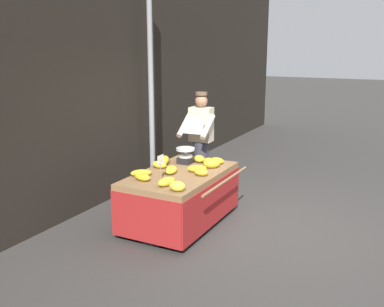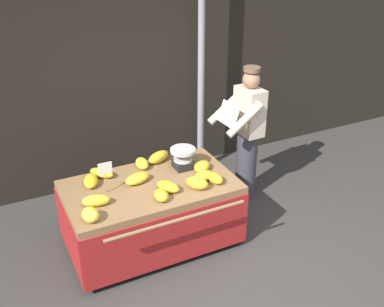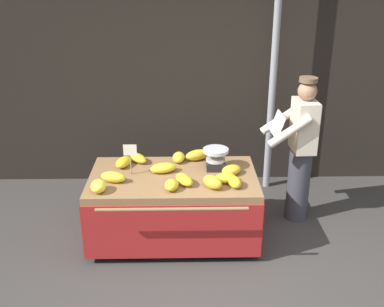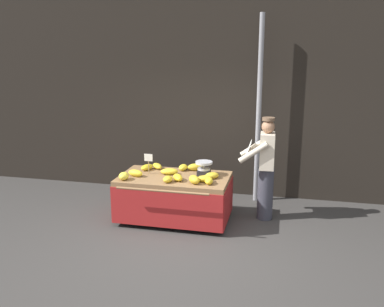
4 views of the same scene
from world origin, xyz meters
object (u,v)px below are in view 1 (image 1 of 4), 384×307
object	(u,v)px
banana_bunch_3	(177,186)
banana_bunch_6	(217,161)
price_sign	(161,162)
vendor_person	(201,142)
banana_bunch_10	(208,161)
banana_bunch_9	(166,182)
weighing_scale	(185,156)
banana_bunch_2	(171,170)
banana_bunch_1	(165,160)
banana_bunch_12	(159,165)
banana_bunch_5	(201,172)
banana_bunch_4	(199,159)
banana_bunch_11	(142,177)
banana_bunch_0	(212,164)
banana_bunch_8	(141,173)
banana_bunch_7	(197,169)
street_pole	(151,92)
banana_cart	(180,186)

from	to	relation	value
banana_bunch_3	banana_bunch_6	size ratio (longest dim) A/B	0.96
banana_bunch_6	price_sign	bearing A→B (deg)	163.70
price_sign	banana_bunch_3	size ratio (longest dim) A/B	1.68
vendor_person	banana_bunch_10	bearing A→B (deg)	-147.75
banana_bunch_3	banana_bunch_9	xyz separation A→B (m)	(0.11, 0.22, -0.01)
weighing_scale	banana_bunch_2	bearing A→B (deg)	-171.94
price_sign	vendor_person	size ratio (longest dim) A/B	0.20
banana_bunch_1	banana_bunch_12	xyz separation A→B (m)	(-0.22, -0.04, -0.01)
banana_bunch_6	banana_bunch_10	bearing A→B (deg)	132.07
banana_bunch_5	price_sign	bearing A→B (deg)	139.85
banana_bunch_1	banana_bunch_4	world-z (taller)	banana_bunch_1
banana_bunch_1	banana_bunch_3	xyz separation A→B (m)	(-1.00, -0.78, 0.00)
banana_bunch_1	banana_bunch_11	xyz separation A→B (m)	(-0.83, -0.16, -0.01)
banana_bunch_0	vendor_person	distance (m)	1.25
banana_bunch_2	weighing_scale	bearing A→B (deg)	8.06
price_sign	banana_bunch_9	world-z (taller)	price_sign
banana_bunch_8	price_sign	bearing A→B (deg)	-97.33
banana_bunch_9	banana_bunch_10	distance (m)	1.15
weighing_scale	banana_bunch_7	size ratio (longest dim) A/B	1.06
banana_bunch_7	banana_bunch_12	distance (m)	0.58
banana_bunch_1	banana_bunch_2	world-z (taller)	banana_bunch_1
street_pole	banana_bunch_9	world-z (taller)	street_pole
banana_bunch_11	banana_bunch_5	bearing A→B (deg)	-47.14
weighing_scale	banana_bunch_10	world-z (taller)	weighing_scale
banana_bunch_7	banana_bunch_11	world-z (taller)	banana_bunch_7
street_pole	vendor_person	size ratio (longest dim) A/B	1.97
banana_bunch_7	banana_bunch_9	size ratio (longest dim) A/B	0.99
banana_bunch_1	banana_bunch_8	distance (m)	0.68
banana_bunch_3	banana_bunch_11	size ratio (longest dim) A/B	0.75
banana_bunch_9	vendor_person	distance (m)	2.13
banana_bunch_7	banana_bunch_2	bearing A→B (deg)	127.43
banana_bunch_4	banana_bunch_7	size ratio (longest dim) A/B	0.90
banana_bunch_4	banana_bunch_12	distance (m)	0.67
banana_bunch_4	vendor_person	size ratio (longest dim) A/B	0.14
banana_bunch_5	banana_bunch_12	distance (m)	0.71
banana_bunch_4	banana_bunch_10	xyz separation A→B (m)	(-0.08, -0.19, 0.00)
banana_cart	banana_bunch_11	distance (m)	0.66
banana_bunch_6	vendor_person	xyz separation A→B (m)	(0.82, 0.67, 0.07)
banana_cart	banana_bunch_8	xyz separation A→B (m)	(-0.41, 0.38, 0.25)
banana_bunch_6	banana_bunch_1	bearing A→B (deg)	117.14
banana_bunch_6	banana_bunch_12	size ratio (longest dim) A/B	0.91
street_pole	banana_bunch_2	xyz separation A→B (m)	(-1.35, -1.16, -0.89)
banana_bunch_8	street_pole	bearing A→B (deg)	27.87
price_sign	banana_bunch_9	bearing A→B (deg)	-132.02
banana_bunch_3	banana_bunch_8	xyz separation A→B (m)	(0.32, 0.74, -0.02)
banana_bunch_1	banana_bunch_4	size ratio (longest dim) A/B	1.24
banana_bunch_0	banana_bunch_6	size ratio (longest dim) A/B	1.14
banana_bunch_5	banana_bunch_8	distance (m)	0.81
banana_bunch_0	banana_bunch_11	world-z (taller)	banana_bunch_0
banana_bunch_0	banana_bunch_2	world-z (taller)	banana_bunch_0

